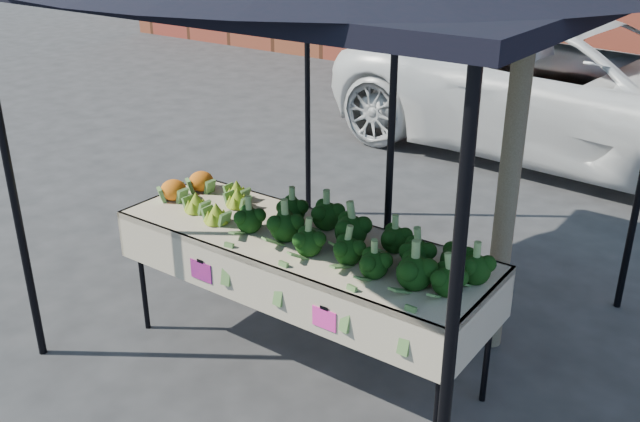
% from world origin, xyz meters
% --- Properties ---
extents(ground, '(90.00, 90.00, 0.00)m').
position_xyz_m(ground, '(0.00, 0.00, 0.00)').
color(ground, '#272729').
extents(table, '(2.41, 0.84, 0.90)m').
position_xyz_m(table, '(0.21, -0.06, 0.45)').
color(table, '#C3B49C').
rests_on(table, ground).
extents(canopy, '(3.16, 3.16, 2.74)m').
position_xyz_m(canopy, '(0.23, 0.43, 1.37)').
color(canopy, black).
rests_on(canopy, ground).
extents(broccoli_heap, '(1.57, 0.54, 0.23)m').
position_xyz_m(broccoli_heap, '(0.60, -0.03, 1.01)').
color(broccoli_heap, black).
rests_on(broccoli_heap, table).
extents(romanesco_cluster, '(0.41, 0.55, 0.18)m').
position_xyz_m(romanesco_cluster, '(-0.45, -0.02, 0.99)').
color(romanesco_cluster, '#90A926').
rests_on(romanesco_cluster, table).
extents(cauliflower_pair, '(0.21, 0.41, 0.16)m').
position_xyz_m(cauliflower_pair, '(-0.82, 0.01, 0.98)').
color(cauliflower_pair, orange).
rests_on(cauliflower_pair, table).
extents(street_tree, '(1.96, 1.96, 3.86)m').
position_xyz_m(street_tree, '(1.11, 0.88, 1.93)').
color(street_tree, '#1E4C14').
rests_on(street_tree, ground).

